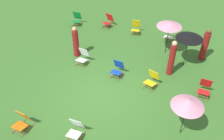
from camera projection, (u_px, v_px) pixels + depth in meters
name	position (u px, v px, depth m)	size (l,w,h in m)	color
ground_plane	(102.00, 95.00, 11.21)	(40.00, 40.00, 0.00)	#386B28
deckchair_0	(169.00, 34.00, 14.46)	(0.48, 0.76, 0.83)	olive
deckchair_2	(22.00, 121.00, 9.60)	(0.55, 0.81, 0.83)	olive
deckchair_3	(152.00, 80.00, 11.44)	(0.68, 0.87, 0.83)	olive
deckchair_4	(77.00, 19.00, 15.84)	(0.55, 0.80, 0.83)	olive
deckchair_5	(76.00, 129.00, 9.31)	(0.48, 0.76, 0.83)	olive
deckchair_6	(118.00, 69.00, 12.03)	(0.55, 0.80, 0.83)	olive
deckchair_7	(108.00, 21.00, 15.66)	(0.68, 0.87, 0.83)	olive
deckchair_8	(205.00, 88.00, 11.01)	(0.51, 0.78, 0.83)	olive
deckchair_9	(136.00, 28.00, 15.03)	(0.58, 0.82, 0.83)	olive
deckchair_11	(83.00, 57.00, 12.77)	(0.56, 0.81, 0.83)	olive
umbrella_0	(188.00, 103.00, 8.59)	(1.15, 1.15, 1.81)	black
umbrella_1	(170.00, 24.00, 12.62)	(1.28, 1.28, 1.84)	black
umbrella_2	(190.00, 37.00, 11.86)	(1.30, 1.30, 1.76)	black
person_0	(205.00, 45.00, 12.75)	(0.34, 0.34, 1.76)	maroon
person_1	(172.00, 59.00, 11.77)	(0.38, 0.38, 1.87)	maroon
person_2	(76.00, 42.00, 12.99)	(0.43, 0.43, 1.72)	maroon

